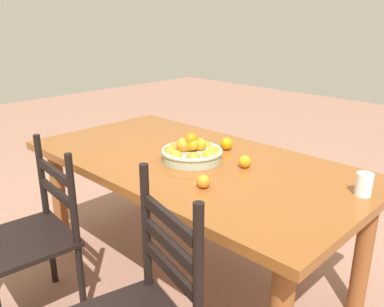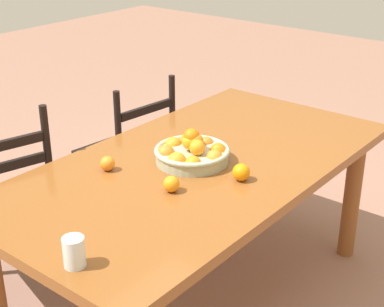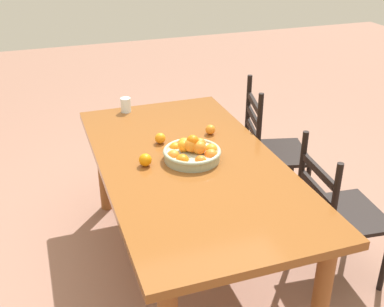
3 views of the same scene
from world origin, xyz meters
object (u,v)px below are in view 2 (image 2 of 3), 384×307
(chair_near_window, at_px, (130,155))
(orange_loose_1, at_px, (171,184))
(dining_table, at_px, (198,181))
(drinking_glass, at_px, (74,252))
(chair_by_cabinet, at_px, (4,208))
(orange_loose_0, at_px, (108,164))
(orange_loose_2, at_px, (241,172))
(fruit_bowl, at_px, (192,152))

(chair_near_window, relative_size, orange_loose_1, 13.82)
(orange_loose_1, bearing_deg, dining_table, 18.02)
(chair_near_window, height_order, drinking_glass, chair_near_window)
(dining_table, relative_size, chair_by_cabinet, 1.96)
(orange_loose_0, bearing_deg, dining_table, -38.06)
(orange_loose_1, distance_m, orange_loose_2, 0.31)
(dining_table, bearing_deg, chair_near_window, 65.53)
(fruit_bowl, bearing_deg, orange_loose_0, 142.68)
(chair_near_window, bearing_deg, chair_by_cabinet, 5.29)
(fruit_bowl, relative_size, orange_loose_0, 5.28)
(fruit_bowl, xyz_separation_m, orange_loose_0, (-0.30, 0.23, -0.02))
(chair_by_cabinet, bearing_deg, drinking_glass, 83.40)
(orange_loose_1, bearing_deg, chair_near_window, 53.71)
(dining_table, height_order, fruit_bowl, fruit_bowl)
(dining_table, relative_size, orange_loose_0, 30.33)
(chair_near_window, relative_size, drinking_glass, 8.86)
(orange_loose_2, bearing_deg, orange_loose_1, 148.17)
(orange_loose_0, bearing_deg, orange_loose_1, -86.13)
(chair_near_window, xyz_separation_m, orange_loose_1, (-0.66, -0.90, 0.35))
(orange_loose_0, xyz_separation_m, orange_loose_1, (0.02, -0.34, 0.00))
(drinking_glass, bearing_deg, orange_loose_0, 37.84)
(orange_loose_1, bearing_deg, chair_by_cabinet, 103.13)
(chair_by_cabinet, relative_size, fruit_bowl, 2.92)
(orange_loose_0, bearing_deg, orange_loose_2, -60.79)
(orange_loose_0, height_order, orange_loose_1, orange_loose_1)
(chair_by_cabinet, xyz_separation_m, fruit_bowl, (0.49, -0.79, 0.35))
(drinking_glass, bearing_deg, dining_table, 12.08)
(dining_table, bearing_deg, drinking_glass, -167.92)
(dining_table, distance_m, drinking_glass, 0.91)
(chair_by_cabinet, xyz_separation_m, orange_loose_2, (0.47, -1.06, 0.34))
(chair_near_window, relative_size, fruit_bowl, 2.72)
(chair_near_window, distance_m, drinking_glass, 1.64)
(fruit_bowl, xyz_separation_m, orange_loose_1, (-0.28, -0.12, -0.02))
(drinking_glass, bearing_deg, chair_by_cabinet, 69.34)
(orange_loose_1, bearing_deg, drinking_glass, -171.02)
(orange_loose_1, bearing_deg, fruit_bowl, 22.98)
(chair_near_window, height_order, orange_loose_0, chair_near_window)
(chair_near_window, relative_size, orange_loose_2, 12.51)
(chair_by_cabinet, relative_size, drinking_glass, 9.52)
(chair_by_cabinet, relative_size, orange_loose_2, 13.44)
(dining_table, xyz_separation_m, orange_loose_2, (-0.04, -0.26, 0.14))
(chair_by_cabinet, distance_m, fruit_bowl, 0.99)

